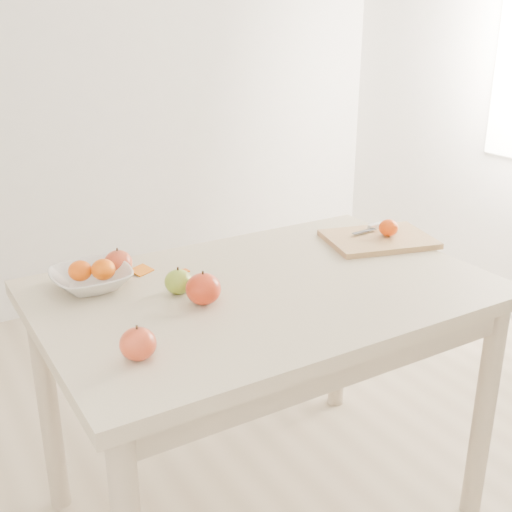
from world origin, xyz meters
TOP-DOWN VIEW (x-y plane):
  - ground at (0.00, 0.00)m, footprint 3.50×3.50m
  - table at (0.00, 0.00)m, footprint 1.20×0.80m
  - cutting_board at (0.50, 0.11)m, footprint 0.38×0.32m
  - board_tangerine at (0.53, 0.10)m, footprint 0.06×0.06m
  - fruit_bowl at (-0.41, 0.23)m, footprint 0.21×0.21m
  - bowl_tangerine_near at (-0.43, 0.24)m, footprint 0.06×0.06m
  - bowl_tangerine_far at (-0.38, 0.21)m, footprint 0.06×0.06m
  - orange_peel_a at (-0.25, 0.26)m, footprint 0.07×0.07m
  - orange_peel_b at (-0.16, 0.20)m, footprint 0.05×0.04m
  - paring_knife at (0.55, 0.18)m, footprint 0.17×0.05m
  - apple_green at (-0.22, 0.08)m, footprint 0.07×0.07m
  - apple_red_a at (-0.31, 0.28)m, footprint 0.08×0.08m
  - apple_red_b at (-0.19, -0.01)m, footprint 0.09×0.09m
  - apple_red_d at (-0.44, -0.19)m, footprint 0.08×0.08m

SIDE VIEW (x-z plane):
  - ground at x=0.00m, z-range 0.00..0.00m
  - table at x=0.00m, z-range 0.28..1.03m
  - orange_peel_a at x=-0.25m, z-range 0.75..0.76m
  - orange_peel_b at x=-0.16m, z-range 0.75..0.76m
  - cutting_board at x=0.50m, z-range 0.75..0.77m
  - paring_knife at x=0.55m, z-range 0.77..0.78m
  - fruit_bowl at x=-0.41m, z-range 0.75..0.80m
  - apple_green at x=-0.22m, z-range 0.75..0.82m
  - apple_red_a at x=-0.31m, z-range 0.75..0.82m
  - apple_red_d at x=-0.44m, z-range 0.75..0.82m
  - apple_red_b at x=-0.19m, z-range 0.75..0.83m
  - board_tangerine at x=0.53m, z-range 0.77..0.82m
  - bowl_tangerine_near at x=-0.43m, z-range 0.77..0.83m
  - bowl_tangerine_far at x=-0.38m, z-range 0.77..0.83m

